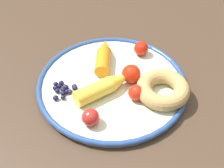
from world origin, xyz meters
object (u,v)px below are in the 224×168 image
(tomato_extra, at_px, (141,48))
(carrot_orange, at_px, (104,56))
(dining_table, at_px, (101,106))
(plate, at_px, (112,85))
(tomato_far, at_px, (91,117))
(blueberry_pile, at_px, (64,90))
(tomato_mid, at_px, (136,93))
(donut, at_px, (163,89))
(carrot_yellow, at_px, (105,86))
(tomato_near, at_px, (132,73))

(tomato_extra, bearing_deg, carrot_orange, -147.35)
(carrot_orange, distance_m, tomato_extra, 0.09)
(dining_table, xyz_separation_m, carrot_orange, (-0.00, 0.05, 0.12))
(dining_table, distance_m, plate, 0.11)
(dining_table, bearing_deg, tomato_far, -78.80)
(carrot_orange, height_order, blueberry_pile, carrot_orange)
(plate, distance_m, carrot_orange, 0.08)
(tomato_mid, bearing_deg, tomato_far, -127.27)
(carrot_orange, distance_m, blueberry_pile, 0.13)
(carrot_orange, distance_m, donut, 0.17)
(donut, distance_m, blueberry_pile, 0.21)
(donut, xyz_separation_m, tomato_extra, (-0.07, 0.12, 0.00))
(dining_table, xyz_separation_m, donut, (0.15, -0.02, 0.12))
(carrot_yellow, height_order, donut, carrot_yellow)
(blueberry_pile, bearing_deg, plate, 29.60)
(tomato_mid, bearing_deg, carrot_yellow, -178.77)
(dining_table, relative_size, donut, 8.87)
(tomato_near, xyz_separation_m, tomato_mid, (0.02, -0.05, -0.00))
(donut, bearing_deg, tomato_extra, 122.00)
(blueberry_pile, height_order, tomato_extra, tomato_extra)
(plate, xyz_separation_m, carrot_yellow, (-0.01, -0.03, 0.02))
(dining_table, bearing_deg, donut, -8.69)
(carrot_orange, distance_m, tomato_mid, 0.14)
(tomato_near, bearing_deg, carrot_yellow, -128.98)
(tomato_far, bearing_deg, tomato_mid, 52.73)
(dining_table, distance_m, tomato_mid, 0.16)
(carrot_orange, xyz_separation_m, tomato_far, (0.03, -0.18, 0.00))
(donut, xyz_separation_m, blueberry_pile, (-0.20, -0.05, -0.01))
(carrot_yellow, height_order, tomato_extra, same)
(dining_table, xyz_separation_m, tomato_near, (0.07, 0.00, 0.13))
(tomato_extra, bearing_deg, blueberry_pile, -127.12)
(carrot_yellow, height_order, tomato_mid, carrot_yellow)
(donut, distance_m, tomato_far, 0.17)
(plate, xyz_separation_m, tomato_far, (-0.01, -0.12, 0.02))
(carrot_orange, distance_m, tomato_near, 0.09)
(blueberry_pile, xyz_separation_m, tomato_mid, (0.15, 0.03, 0.01))
(donut, xyz_separation_m, tomato_mid, (-0.05, -0.03, 0.00))
(carrot_yellow, relative_size, blueberry_pile, 2.17)
(carrot_orange, bearing_deg, carrot_yellow, -70.92)
(tomato_near, height_order, tomato_mid, tomato_near)
(carrot_orange, distance_m, carrot_yellow, 0.10)
(tomato_near, distance_m, tomato_far, 0.15)
(dining_table, relative_size, carrot_yellow, 7.71)
(plate, bearing_deg, tomato_extra, 72.61)
(donut, bearing_deg, carrot_yellow, -166.89)
(dining_table, bearing_deg, tomato_extra, 52.96)
(blueberry_pile, relative_size, tomato_extra, 1.74)
(tomato_mid, height_order, tomato_far, tomato_far)
(carrot_yellow, distance_m, tomato_extra, 0.15)
(carrot_yellow, height_order, tomato_near, tomato_near)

